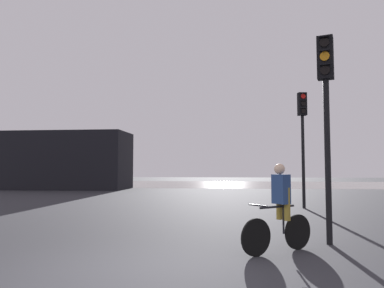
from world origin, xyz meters
TOP-DOWN VIEW (x-y plane):
  - ground_plane at (0.00, 0.00)m, footprint 120.00×120.00m
  - water_strip at (0.00, 31.73)m, footprint 80.00×16.00m
  - distant_building at (-10.61, 21.73)m, footprint 8.87×4.00m
  - traffic_light_near_right at (3.53, 2.72)m, footprint 0.38×0.40m
  - traffic_light_far_right at (4.35, 9.75)m, footprint 0.36×0.37m
  - cyclist at (2.46, 1.89)m, footprint 1.36×1.09m

SIDE VIEW (x-z plane):
  - ground_plane at x=0.00m, z-range 0.00..0.00m
  - water_strip at x=0.00m, z-range 0.00..0.01m
  - cyclist at x=2.46m, z-range 0.01..1.63m
  - distant_building at x=-10.61m, z-range 0.00..4.23m
  - traffic_light_near_right at x=3.53m, z-range 0.84..5.12m
  - traffic_light_far_right at x=4.35m, z-range 0.88..5.38m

